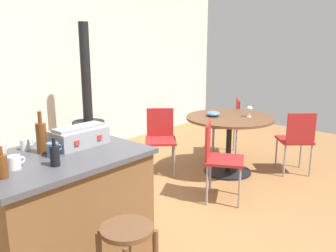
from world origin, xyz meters
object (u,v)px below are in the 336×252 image
Objects in this scene: cup_1 at (53,150)px; folding_chair_near at (297,138)px; folding_chair_far at (229,122)px; folding_chair_left at (160,136)px; cup_2 at (14,162)px; wine_glass at (250,109)px; bottle_3 at (0,153)px; serving_bowl at (213,114)px; folding_chair_right at (218,155)px; kitchen_island at (62,211)px; bottle_0 at (2,166)px; cup_0 at (25,144)px; wood_stove at (89,133)px; bottle_2 at (41,137)px; bottle_4 at (55,155)px; toolbox at (79,136)px; dining_table at (229,130)px.

folding_chair_near is at bearing -10.48° from cup_1.
folding_chair_far reaches higher than folding_chair_left.
wine_glass is (3.10, -0.04, -0.08)m from cup_2.
bottle_3 is 2.84m from serving_bowl.
folding_chair_far is 1.69m from folding_chair_right.
kitchen_island is 6.09× the size of bottle_0.
cup_0 is (-3.37, -0.23, 0.44)m from folding_chair_far.
folding_chair_far is 2.12m from wood_stove.
folding_chair_far is 2.70× the size of bottle_2.
wine_glass is at bearing -1.76° from kitchen_island.
folding_chair_left is 2.54m from cup_2.
wine_glass is at bearing -0.71° from cup_2.
bottle_2 is at bearing -161.67° from folding_chair_left.
cup_1 is (-3.32, -0.53, 0.45)m from folding_chair_far.
cup_0 is at bearing 103.68° from bottle_2.
bottle_0 is 0.64× the size of bottle_2.
bottle_4 reaches higher than cup_1.
cup_0 is at bearing 49.79° from bottle_0.
cup_2 is at bearing -168.11° from toolbox.
folding_chair_far is at bearing 9.15° from cup_1.
bottle_2 is at bearing 74.20° from bottle_4.
folding_chair_far is at bearing 8.40° from toolbox.
toolbox is (-2.86, 0.67, 0.49)m from folding_chair_near.
bottle_2 is (-1.83, 0.38, 0.52)m from folding_chair_right.
folding_chair_right reaches higher than folding_chair_near.
bottle_0 is at bearing -158.93° from folding_chair_left.
folding_chair_left is 2.70m from bottle_0.
cup_0 is at bearing 172.31° from wine_glass.
dining_table is 2.95m from cup_2.
cup_1 reaches higher than folding_chair_left.
dining_table is 0.38m from wine_glass.
bottle_4 is 2.66m from serving_bowl.
bottle_4 is (-1.65, -1.89, 0.50)m from wood_stove.
wine_glass reaches higher than folding_chair_left.
bottle_0 is at bearing -175.25° from dining_table.
serving_bowl is at bearing 121.96° from dining_table.
toolbox reaches higher than folding_chair_far.
cup_1 is 0.31m from cup_2.
wood_stove reaches higher than cup_2.
serving_bowl is (2.22, 0.21, -0.18)m from toolbox.
dining_table is 7.92× the size of wine_glass.
toolbox is (-2.33, -0.03, 0.39)m from dining_table.
folding_chair_far is at bearing -12.36° from folding_chair_left.
cup_1 is 0.68× the size of serving_bowl.
bottle_0 is at bearing -130.21° from cup_0.
cup_0 is (-2.10, -0.51, 0.45)m from folding_chair_left.
wine_glass is (2.79, -0.08, -0.09)m from cup_1.
bottle_4 is at bearing -154.99° from folding_chair_left.
kitchen_island is 6.49× the size of bottle_3.
cup_2 is at bearing 39.64° from bottle_0.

